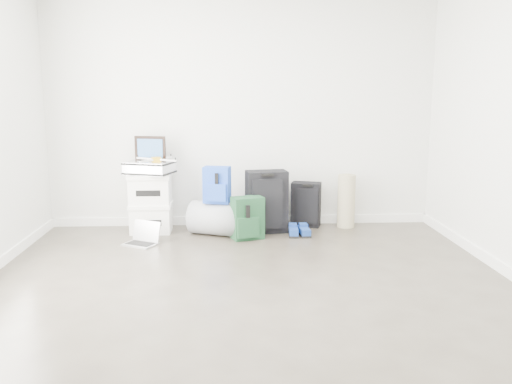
{
  "coord_description": "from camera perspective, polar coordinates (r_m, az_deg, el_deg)",
  "views": [
    {
      "loc": [
        -0.16,
        -3.86,
        1.59
      ],
      "look_at": [
        0.14,
        1.9,
        0.5
      ],
      "focal_mm": 38.0,
      "sensor_mm": 36.0,
      "label": 1
    }
  ],
  "objects": [
    {
      "name": "ground",
      "position": [
        4.18,
        -0.55,
        -11.72
      ],
      "size": [
        5.0,
        5.0,
        0.0
      ],
      "primitive_type": "plane",
      "color": "#352F27",
      "rests_on": "ground"
    },
    {
      "name": "drone",
      "position": [
        6.13,
        -10.46,
        3.4
      ],
      "size": [
        0.48,
        0.48,
        0.05
      ],
      "rotation": [
        0.0,
        0.0,
        0.23
      ],
      "color": "gold",
      "rests_on": "briefcase"
    },
    {
      "name": "rolled_rug",
      "position": [
        6.44,
        9.48,
        -0.94
      ],
      "size": [
        0.2,
        0.2,
        0.62
      ],
      "primitive_type": "cylinder",
      "color": "tan",
      "rests_on": "ground"
    },
    {
      "name": "room_envelope",
      "position": [
        3.88,
        -0.61,
        12.62
      ],
      "size": [
        4.52,
        5.02,
        2.71
      ],
      "color": "silver",
      "rests_on": "ground"
    },
    {
      "name": "painting",
      "position": [
        6.25,
        -11.09,
        4.55
      ],
      "size": [
        0.36,
        0.12,
        0.27
      ],
      "rotation": [
        0.0,
        0.0,
        -0.26
      ],
      "color": "black",
      "rests_on": "briefcase"
    },
    {
      "name": "green_backpack",
      "position": [
        5.86,
        -0.9,
        -2.85
      ],
      "size": [
        0.38,
        0.33,
        0.46
      ],
      "rotation": [
        0.0,
        0.0,
        0.33
      ],
      "color": "#14371F",
      "rests_on": "ground"
    },
    {
      "name": "briefcase",
      "position": [
        6.17,
        -11.14,
        2.54
      ],
      "size": [
        0.58,
        0.5,
        0.14
      ],
      "primitive_type": "cube",
      "rotation": [
        0.0,
        0.0,
        -0.34
      ],
      "color": "#B2B2B7",
      "rests_on": "boxes_stack"
    },
    {
      "name": "laptop",
      "position": [
        5.83,
        -11.82,
        -4.83
      ],
      "size": [
        0.4,
        0.37,
        0.23
      ],
      "rotation": [
        0.0,
        0.0,
        -0.51
      ],
      "color": "silver",
      "rests_on": "ground"
    },
    {
      "name": "shoes",
      "position": [
        6.05,
        4.53,
        -4.18
      ],
      "size": [
        0.24,
        0.27,
        0.09
      ],
      "rotation": [
        0.0,
        0.0,
        -0.01
      ],
      "color": "black",
      "rests_on": "ground"
    },
    {
      "name": "blue_backpack",
      "position": [
        5.94,
        -4.13,
        0.68
      ],
      "size": [
        0.32,
        0.26,
        0.4
      ],
      "rotation": [
        0.0,
        0.0,
        -0.23
      ],
      "color": "#1A48AF",
      "rests_on": "duffel_bag"
    },
    {
      "name": "boxes_stack",
      "position": [
        6.24,
        -11.01,
        -1.12
      ],
      "size": [
        0.47,
        0.38,
        0.67
      ],
      "rotation": [
        0.0,
        0.0,
        -0.01
      ],
      "color": "white",
      "rests_on": "ground"
    },
    {
      "name": "duffel_bag",
      "position": [
        6.04,
        -4.08,
        -2.8
      ],
      "size": [
        0.7,
        0.57,
        0.37
      ],
      "primitive_type": "cylinder",
      "rotation": [
        0.0,
        1.57,
        -0.39
      ],
      "color": "gray",
      "rests_on": "ground"
    },
    {
      "name": "carry_on",
      "position": [
        6.42,
        5.29,
        -1.31
      ],
      "size": [
        0.38,
        0.3,
        0.52
      ],
      "rotation": [
        0.0,
        0.0,
        -0.3
      ],
      "color": "black",
      "rests_on": "ground"
    },
    {
      "name": "large_suitcase",
      "position": [
        6.12,
        1.13,
        -1.02
      ],
      "size": [
        0.48,
        0.35,
        0.7
      ],
      "rotation": [
        0.0,
        0.0,
        0.14
      ],
      "color": "black",
      "rests_on": "ground"
    }
  ]
}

